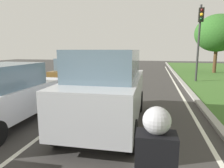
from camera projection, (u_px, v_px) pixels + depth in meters
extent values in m
plane|color=#383533|center=(116.00, 88.00, 11.88)|extent=(60.00, 60.00, 0.00)
cube|color=silver|center=(105.00, 88.00, 12.02)|extent=(0.12, 32.00, 0.01)
cube|color=silver|center=(179.00, 91.00, 11.13)|extent=(0.12, 32.00, 0.01)
cube|color=#9E9B93|center=(188.00, 90.00, 11.01)|extent=(0.24, 48.00, 0.12)
cube|color=#B7BABF|center=(108.00, 95.00, 5.96)|extent=(2.00, 4.54, 1.10)
cube|color=slate|center=(107.00, 64.00, 5.65)|extent=(1.76, 2.74, 0.80)
cylinder|color=black|center=(94.00, 99.00, 7.69)|extent=(0.24, 0.76, 0.76)
cylinder|color=black|center=(139.00, 101.00, 7.37)|extent=(0.24, 0.76, 0.76)
cylinder|color=black|center=(59.00, 130.00, 4.73)|extent=(0.24, 0.76, 0.76)
cylinder|color=black|center=(132.00, 136.00, 4.41)|extent=(0.24, 0.76, 0.76)
cube|color=silver|center=(8.00, 100.00, 6.17)|extent=(1.79, 4.31, 0.84)
cube|color=slate|center=(3.00, 76.00, 5.94)|extent=(1.57, 2.11, 0.70)
cylinder|color=black|center=(18.00, 100.00, 7.82)|extent=(0.22, 0.64, 0.64)
cylinder|color=black|center=(55.00, 102.00, 7.47)|extent=(0.22, 0.64, 0.64)
cube|color=brown|center=(75.00, 75.00, 12.22)|extent=(1.73, 3.74, 0.80)
cube|color=slate|center=(73.00, 64.00, 11.85)|extent=(1.53, 1.94, 0.68)
cylinder|color=black|center=(73.00, 79.00, 13.66)|extent=(0.23, 0.61, 0.60)
cylinder|color=black|center=(93.00, 79.00, 13.31)|extent=(0.23, 0.61, 0.60)
cylinder|color=black|center=(54.00, 85.00, 11.26)|extent=(0.23, 0.61, 0.60)
cylinder|color=black|center=(79.00, 86.00, 10.91)|extent=(0.23, 0.61, 0.60)
cube|color=black|center=(155.00, 162.00, 1.98)|extent=(0.41, 0.27, 0.60)
sphere|color=#B2B2B7|center=(157.00, 121.00, 1.93)|extent=(0.28, 0.28, 0.28)
cylinder|color=#2D2D2D|center=(198.00, 44.00, 13.69)|extent=(0.14, 0.14, 5.25)
cube|color=black|center=(201.00, 15.00, 13.17)|extent=(0.32, 0.24, 0.90)
sphere|color=#3F0F0F|center=(202.00, 10.00, 12.99)|extent=(0.20, 0.20, 0.20)
sphere|color=#F2AD19|center=(202.00, 14.00, 13.04)|extent=(0.20, 0.20, 0.20)
sphere|color=black|center=(201.00, 19.00, 13.09)|extent=(0.20, 0.20, 0.20)
cylinder|color=#4C331E|center=(215.00, 61.00, 19.14)|extent=(0.32, 0.32, 2.27)
ellipsoid|color=#2D6023|center=(217.00, 33.00, 18.68)|extent=(4.09, 4.09, 3.48)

